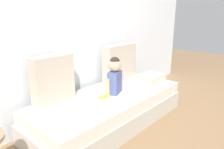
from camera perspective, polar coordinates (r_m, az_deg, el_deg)
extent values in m
plane|color=#93704C|center=(2.79, -0.58, -12.86)|extent=(12.00, 12.00, 0.00)
cube|color=silver|center=(2.84, -9.26, 14.88)|extent=(5.30, 0.10, 2.59)
cube|color=beige|center=(2.73, -0.59, -10.70)|extent=(2.10, 0.86, 0.24)
cube|color=silver|center=(2.65, -0.60, -6.97)|extent=(2.04, 0.83, 0.15)
cube|color=#C1B29E|center=(2.43, -15.77, -1.21)|extent=(0.48, 0.16, 0.53)
cube|color=#C1B29E|center=(3.16, 2.10, 3.39)|extent=(0.60, 0.16, 0.53)
cube|color=#4C5B93|center=(2.62, 0.75, -2.15)|extent=(0.24, 0.19, 0.28)
sphere|color=tan|center=(2.56, 0.77, 2.57)|extent=(0.16, 0.16, 0.16)
sphere|color=#2D231E|center=(2.55, 0.78, 3.38)|extent=(0.13, 0.13, 0.13)
cylinder|color=tan|center=(2.54, -1.22, -3.60)|extent=(0.06, 0.06, 0.21)
cylinder|color=tan|center=(2.73, 2.58, -2.20)|extent=(0.06, 0.06, 0.21)
ellipsoid|color=yellow|center=(2.51, -2.10, -5.93)|extent=(0.18, 0.08, 0.04)
cube|color=beige|center=(3.12, 10.50, -1.06)|extent=(0.40, 0.28, 0.11)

